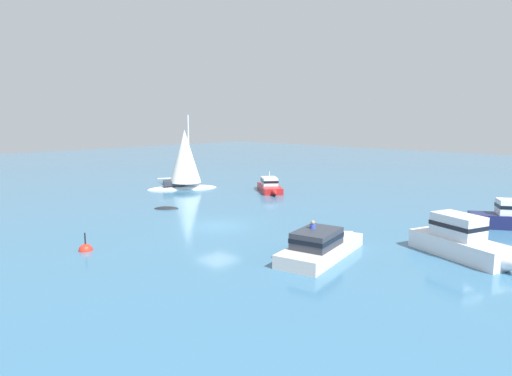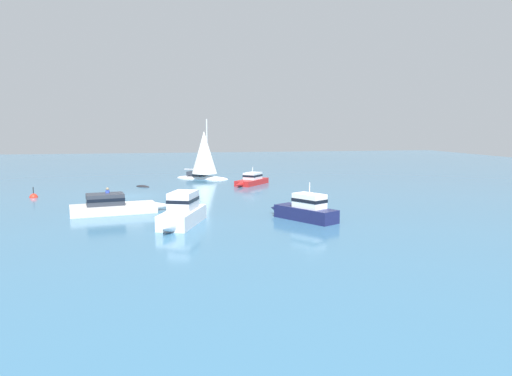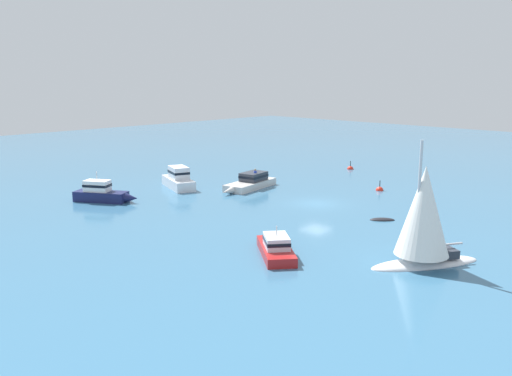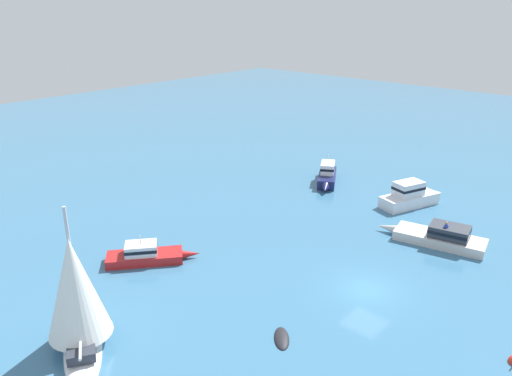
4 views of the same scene
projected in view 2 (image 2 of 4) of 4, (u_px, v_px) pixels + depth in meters
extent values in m
plane|color=teal|center=(130.00, 196.00, 47.30)|extent=(160.00, 160.00, 0.00)
ellipsoid|color=white|center=(202.00, 178.00, 63.61)|extent=(7.35, 5.40, 0.79)
cube|color=#2D333D|center=(196.00, 173.00, 63.81)|extent=(2.60, 2.30, 0.52)
cylinder|color=silver|center=(207.00, 148.00, 62.85)|extent=(0.18, 0.18, 7.41)
cylinder|color=silver|center=(196.00, 170.00, 63.76)|extent=(2.94, 1.79, 0.15)
cone|color=white|center=(204.00, 152.00, 63.06)|extent=(4.53, 4.53, 5.56)
cylinder|color=white|center=(199.00, 172.00, 63.34)|extent=(0.32, 0.32, 1.00)
sphere|color=tan|center=(199.00, 167.00, 63.27)|extent=(0.24, 0.24, 0.24)
cube|color=silver|center=(114.00, 209.00, 38.03)|extent=(6.88, 3.59, 0.72)
cone|color=silver|center=(165.00, 206.00, 39.54)|extent=(1.74, 1.02, 0.72)
cube|color=#2D333D|center=(105.00, 199.00, 37.70)|extent=(3.11, 2.40, 0.88)
cube|color=black|center=(105.00, 199.00, 37.69)|extent=(3.16, 2.45, 0.24)
cylinder|color=blue|center=(108.00, 197.00, 38.11)|extent=(0.32, 0.32, 1.08)
sphere|color=gray|center=(107.00, 189.00, 38.02)|extent=(0.24, 0.24, 0.24)
ellipsoid|color=black|center=(143.00, 187.00, 54.78)|extent=(1.99, 2.05, 0.39)
cube|color=#B21E1E|center=(252.00, 182.00, 56.96)|extent=(4.72, 5.27, 0.62)
cone|color=#B21E1E|center=(239.00, 185.00, 54.11)|extent=(1.30, 1.42, 0.62)
cube|color=silver|center=(253.00, 176.00, 57.04)|extent=(2.52, 2.63, 0.80)
cube|color=black|center=(253.00, 175.00, 57.04)|extent=(2.58, 2.69, 0.24)
cylinder|color=silver|center=(253.00, 170.00, 56.95)|extent=(0.08, 0.08, 0.64)
cube|color=#191E4C|center=(306.00, 214.00, 35.24)|extent=(3.98, 5.11, 0.95)
cone|color=#191E4C|center=(276.00, 208.00, 37.49)|extent=(1.46, 1.56, 0.95)
cube|color=white|center=(309.00, 201.00, 34.87)|extent=(2.31, 2.64, 1.04)
cube|color=black|center=(309.00, 200.00, 34.86)|extent=(2.37, 2.70, 0.24)
cylinder|color=silver|center=(310.00, 188.00, 34.75)|extent=(0.08, 0.08, 0.83)
cube|color=white|center=(183.00, 217.00, 33.66)|extent=(3.75, 5.84, 1.03)
cone|color=white|center=(166.00, 227.00, 30.35)|extent=(1.44, 1.64, 1.03)
cube|color=silver|center=(183.00, 201.00, 33.73)|extent=(2.36, 2.92, 1.27)
cube|color=black|center=(183.00, 200.00, 33.72)|extent=(2.41, 2.98, 0.24)
sphere|color=red|center=(34.00, 198.00, 46.51)|extent=(0.78, 0.78, 0.78)
cylinder|color=black|center=(33.00, 190.00, 46.42)|extent=(0.08, 0.08, 0.64)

